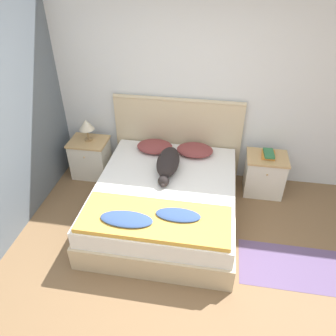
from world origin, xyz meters
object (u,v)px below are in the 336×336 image
object	(u,v)px
dog	(168,163)
table_lamp	(86,125)
bed	(165,201)
pillow_left	(155,146)
pillow_right	(195,150)
book_stack	(269,154)
nightstand_left	(91,158)
nightstand_right	(264,174)

from	to	relation	value
dog	table_lamp	size ratio (longest dim) A/B	2.53
table_lamp	dog	bearing A→B (deg)	-20.90
bed	pillow_left	world-z (taller)	pillow_left
bed	dog	size ratio (longest dim) A/B	2.43
pillow_right	pillow_left	bearing A→B (deg)	180.00
pillow_right	book_stack	size ratio (longest dim) A/B	1.99
nightstand_left	table_lamp	bearing A→B (deg)	90.00
nightstand_right	book_stack	xyz separation A→B (m)	(0.00, 0.01, 0.31)
bed	book_stack	distance (m)	1.45
book_stack	table_lamp	xyz separation A→B (m)	(-2.41, 0.01, 0.20)
bed	nightstand_right	bearing A→B (deg)	30.67
bed	pillow_right	distance (m)	0.83
book_stack	pillow_right	bearing A→B (deg)	-179.73
bed	pillow_right	bearing A→B (deg)	69.52
nightstand_left	pillow_left	distance (m)	0.97
nightstand_right	table_lamp	bearing A→B (deg)	179.46
nightstand_right	pillow_left	size ratio (longest dim) A/B	1.17
pillow_left	table_lamp	xyz separation A→B (m)	(-0.93, 0.02, 0.23)
bed	nightstand_right	distance (m)	1.40
nightstand_right	table_lamp	world-z (taller)	table_lamp
nightstand_left	pillow_right	world-z (taller)	pillow_right
table_lamp	pillow_right	bearing A→B (deg)	-0.65
pillow_left	nightstand_right	bearing A→B (deg)	-0.23
nightstand_left	book_stack	size ratio (longest dim) A/B	2.32
bed	dog	distance (m)	0.46
bed	pillow_right	xyz separation A→B (m)	(0.27, 0.72, 0.31)
pillow_right	dog	bearing A→B (deg)	-122.92
pillow_right	book_stack	world-z (taller)	book_stack
pillow_right	dog	size ratio (longest dim) A/B	0.61
dog	nightstand_right	bearing A→B (deg)	19.51
nightstand_right	dog	xyz separation A→B (m)	(-1.22, -0.43, 0.33)
bed	nightstand_left	distance (m)	1.40
dog	table_lamp	bearing A→B (deg)	159.10
pillow_right	table_lamp	xyz separation A→B (m)	(-1.47, 0.02, 0.23)
nightstand_right	dog	size ratio (longest dim) A/B	0.71
bed	dog	world-z (taller)	dog
nightstand_left	table_lamp	xyz separation A→B (m)	(0.00, 0.02, 0.51)
bed	book_stack	world-z (taller)	book_stack
pillow_left	table_lamp	world-z (taller)	table_lamp
nightstand_left	dog	xyz separation A→B (m)	(1.19, -0.43, 0.33)
dog	bed	bearing A→B (deg)	-87.08
pillow_left	book_stack	size ratio (longest dim) A/B	1.99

